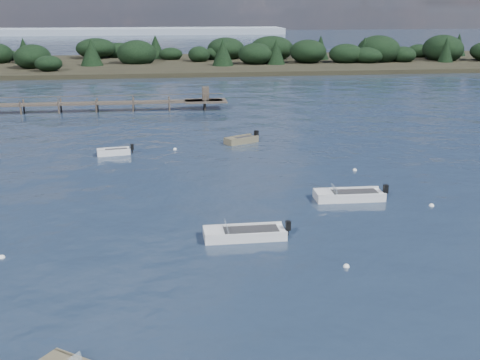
{
  "coord_description": "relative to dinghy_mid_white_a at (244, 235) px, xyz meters",
  "views": [
    {
      "loc": [
        -1.59,
        -24.37,
        12.47
      ],
      "look_at": [
        3.6,
        14.0,
        1.0
      ],
      "focal_mm": 45.0,
      "sensor_mm": 36.0,
      "label": 1
    }
  ],
  "objects": [
    {
      "name": "ground",
      "position": [
        -2.78,
        53.8,
        -0.15
      ],
      "size": [
        400.0,
        400.0,
        0.0
      ],
      "primitive_type": "plane",
      "color": "#141F30",
      "rests_on": "ground"
    },
    {
      "name": "buoy_c",
      "position": [
        -12.6,
        -1.05,
        -0.15
      ],
      "size": [
        0.32,
        0.32,
        0.32
      ],
      "primitive_type": "sphere",
      "color": "white",
      "rests_on": "ground"
    },
    {
      "name": "buoy_b",
      "position": [
        4.44,
        -4.45,
        -0.15
      ],
      "size": [
        0.32,
        0.32,
        0.32
      ],
      "primitive_type": "sphere",
      "color": "white",
      "rests_on": "ground"
    },
    {
      "name": "buoy_extra_a",
      "position": [
        10.41,
        12.55,
        -0.15
      ],
      "size": [
        0.32,
        0.32,
        0.32
      ],
      "primitive_type": "sphere",
      "color": "white",
      "rests_on": "ground"
    },
    {
      "name": "buoy_d",
      "position": [
        12.6,
        3.73,
        -0.15
      ],
      "size": [
        0.32,
        0.32,
        0.32
      ],
      "primitive_type": "sphere",
      "color": "white",
      "rests_on": "ground"
    },
    {
      "name": "dinghy_mid_white_b",
      "position": [
        7.78,
        5.77,
        0.01
      ],
      "size": [
        4.89,
        1.83,
        1.21
      ],
      "color": "silver",
      "rests_on": "ground"
    },
    {
      "name": "far_headland",
      "position": [
        22.22,
        93.8,
        1.82
      ],
      "size": [
        190.0,
        40.0,
        5.8
      ],
      "color": "black",
      "rests_on": "ground"
    },
    {
      "name": "buoy_e",
      "position": [
        -3.14,
        21.35,
        -0.15
      ],
      "size": [
        0.32,
        0.32,
        0.32
      ],
      "primitive_type": "sphere",
      "color": "white",
      "rests_on": "ground"
    },
    {
      "name": "dinghy_mid_white_a",
      "position": [
        0.0,
        0.0,
        0.0
      ],
      "size": [
        4.82,
        1.7,
        1.13
      ],
      "color": "silver",
      "rests_on": "ground"
    },
    {
      "name": "tender_far_grey_b",
      "position": [
        3.01,
        23.09,
        0.02
      ],
      "size": [
        3.44,
        2.61,
        1.2
      ],
      "color": "#73694C",
      "rests_on": "ground"
    },
    {
      "name": "tender_far_white",
      "position": [
        -8.37,
        20.16,
        0.0
      ],
      "size": [
        3.14,
        1.47,
        1.06
      ],
      "color": "silver",
      "rests_on": "ground"
    }
  ]
}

